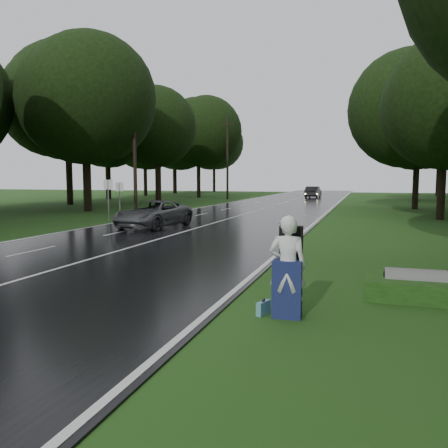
# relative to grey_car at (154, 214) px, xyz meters

# --- Properties ---
(ground) EXTENTS (160.00, 160.00, 0.00)m
(ground) POSITION_rel_grey_car_xyz_m (2.41, -10.76, -0.78)
(ground) COLOR #214915
(ground) RESTS_ON ground
(road) EXTENTS (12.00, 140.00, 0.04)m
(road) POSITION_rel_grey_car_xyz_m (2.41, 9.24, -0.76)
(road) COLOR black
(road) RESTS_ON ground
(lane_center) EXTENTS (0.12, 140.00, 0.01)m
(lane_center) POSITION_rel_grey_car_xyz_m (2.41, 9.24, -0.73)
(lane_center) COLOR silver
(lane_center) RESTS_ON road
(grey_car) EXTENTS (2.96, 5.53, 1.48)m
(grey_car) POSITION_rel_grey_car_xyz_m (0.00, 0.00, 0.00)
(grey_car) COLOR #46484B
(grey_car) RESTS_ON road
(far_car) EXTENTS (1.88, 4.87, 1.58)m
(far_car) POSITION_rel_grey_car_xyz_m (4.14, 40.61, 0.05)
(far_car) COLOR black
(far_car) RESTS_ON road
(hitchhiker) EXTENTS (0.76, 0.69, 2.03)m
(hitchhiker) POSITION_rel_grey_car_xyz_m (9.74, -13.63, 0.16)
(hitchhiker) COLOR silver
(hitchhiker) RESTS_ON ground
(suitcase) EXTENTS (0.23, 0.41, 0.28)m
(suitcase) POSITION_rel_grey_car_xyz_m (9.26, -13.64, -0.64)
(suitcase) COLOR teal
(suitcase) RESTS_ON ground
(culvert) EXTENTS (1.33, 0.66, 0.66)m
(culvert) POSITION_rel_grey_car_xyz_m (12.29, -11.26, -0.78)
(culvert) COLOR slate
(culvert) RESTS_ON ground
(utility_pole_mid) EXTENTS (1.80, 0.28, 10.40)m
(utility_pole_mid) POSITION_rel_grey_car_xyz_m (-6.09, 9.09, -0.78)
(utility_pole_mid) COLOR black
(utility_pole_mid) RESTS_ON ground
(utility_pole_far) EXTENTS (1.80, 0.28, 10.77)m
(utility_pole_far) POSITION_rel_grey_car_xyz_m (-6.09, 33.46, -0.78)
(utility_pole_far) COLOR black
(utility_pole_far) RESTS_ON ground
(road_sign_a) EXTENTS (0.63, 0.10, 2.65)m
(road_sign_a) POSITION_rel_grey_car_xyz_m (-4.79, 3.13, -0.78)
(road_sign_a) COLOR white
(road_sign_a) RESTS_ON ground
(road_sign_b) EXTENTS (0.59, 0.10, 2.46)m
(road_sign_b) POSITION_rel_grey_car_xyz_m (-4.79, 4.51, -0.78)
(road_sign_b) COLOR white
(road_sign_b) RESTS_ON ground
(tree_left_d) EXTENTS (10.01, 10.01, 15.64)m
(tree_left_d) POSITION_rel_grey_car_xyz_m (-10.94, 9.76, -0.78)
(tree_left_d) COLOR black
(tree_left_d) RESTS_ON ground
(tree_left_e) EXTENTS (9.62, 9.62, 15.03)m
(tree_left_e) POSITION_rel_grey_car_xyz_m (-10.54, 22.25, -0.78)
(tree_left_e) COLOR black
(tree_left_e) RESTS_ON ground
(tree_left_f) EXTENTS (10.69, 10.69, 16.71)m
(tree_left_f) POSITION_rel_grey_car_xyz_m (-11.69, 37.62, -0.78)
(tree_left_f) COLOR black
(tree_left_f) RESTS_ON ground
(tree_right_d) EXTENTS (8.32, 8.32, 13.00)m
(tree_right_d) POSITION_rel_grey_car_xyz_m (15.87, 10.21, -0.78)
(tree_right_d) COLOR black
(tree_right_d) RESTS_ON ground
(tree_right_e) EXTENTS (9.37, 9.37, 14.65)m
(tree_right_e) POSITION_rel_grey_car_xyz_m (15.33, 21.01, -0.78)
(tree_right_e) COLOR black
(tree_right_e) RESTS_ON ground
(tree_right_f) EXTENTS (9.32, 9.32, 14.56)m
(tree_right_f) POSITION_rel_grey_car_xyz_m (17.01, 38.47, -0.78)
(tree_right_f) COLOR black
(tree_right_f) RESTS_ON ground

